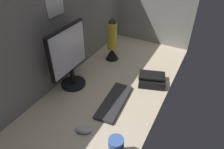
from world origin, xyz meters
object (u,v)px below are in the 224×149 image
at_px(desk_phone, 152,80).
at_px(keyboard, 114,101).
at_px(mouse, 83,129).
at_px(monitor, 69,56).
at_px(lava_lamp, 112,43).
at_px(mug_ceramic_blue, 116,147).

bearing_deg(desk_phone, keyboard, 154.81).
distance_m(keyboard, mouse, 0.30).
height_order(monitor, lava_lamp, monitor).
distance_m(lava_lamp, desk_phone, 0.48).
bearing_deg(desk_phone, mouse, 162.16).
relative_size(mug_ceramic_blue, desk_phone, 0.53).
xyz_separation_m(monitor, keyboard, (-0.03, -0.36, -0.23)).
height_order(mug_ceramic_blue, lava_lamp, lava_lamp).
xyz_separation_m(mug_ceramic_blue, lava_lamp, (0.83, 0.46, 0.10)).
xyz_separation_m(monitor, mouse, (-0.32, -0.32, -0.22)).
bearing_deg(lava_lamp, mouse, -163.65).
height_order(keyboard, mug_ceramic_blue, mug_ceramic_blue).
relative_size(monitor, desk_phone, 1.92).
distance_m(keyboard, mug_ceramic_blue, 0.39).
distance_m(monitor, lava_lamp, 0.48).
bearing_deg(mouse, lava_lamp, -4.09).
distance_m(mug_ceramic_blue, desk_phone, 0.66).
bearing_deg(monitor, mug_ceramic_blue, -123.93).
bearing_deg(mouse, desk_phone, -38.28).
relative_size(keyboard, desk_phone, 1.59).
bearing_deg(mug_ceramic_blue, desk_phone, 3.07).
bearing_deg(monitor, keyboard, -94.89).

